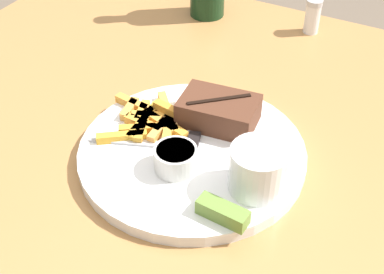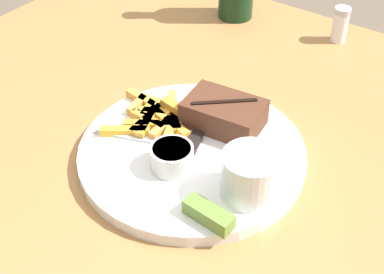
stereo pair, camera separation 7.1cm
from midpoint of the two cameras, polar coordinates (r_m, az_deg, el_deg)
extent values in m
cube|color=#A87542|center=(0.75, -2.72, -3.51)|extent=(1.10, 0.99, 0.04)
cylinder|color=#A87542|center=(1.48, -10.27, 2.54)|extent=(0.06, 0.06, 0.70)
cylinder|color=white|center=(0.73, -2.78, -1.98)|extent=(0.31, 0.31, 0.01)
cylinder|color=white|center=(0.73, -2.80, -1.45)|extent=(0.31, 0.31, 0.00)
cube|color=#512D1E|center=(0.75, 0.17, 2.66)|extent=(0.12, 0.08, 0.04)
cube|color=black|center=(0.74, 0.18, 3.94)|extent=(0.07, 0.07, 0.00)
cube|color=gold|center=(0.77, -6.96, 2.07)|extent=(0.06, 0.03, 0.01)
cube|color=gold|center=(0.78, -5.33, 2.76)|extent=(0.06, 0.07, 0.01)
cube|color=gold|center=(0.76, -7.89, 1.22)|extent=(0.06, 0.02, 0.01)
cube|color=gold|center=(0.80, -8.61, 3.29)|extent=(0.07, 0.02, 0.01)
cube|color=orange|center=(0.77, -5.17, 2.81)|extent=(0.05, 0.02, 0.01)
cube|color=#E69947|center=(0.75, -6.02, 0.89)|extent=(0.02, 0.06, 0.01)
cube|color=gold|center=(0.76, -7.84, 1.08)|extent=(0.03, 0.06, 0.01)
cube|color=gold|center=(0.77, -7.83, 1.53)|extent=(0.02, 0.08, 0.01)
cube|color=gold|center=(0.78, -7.93, 2.55)|extent=(0.03, 0.05, 0.01)
cube|color=#D9924C|center=(0.76, -4.80, 1.41)|extent=(0.04, 0.04, 0.01)
cube|color=orange|center=(0.75, -7.45, 0.89)|extent=(0.07, 0.05, 0.01)
cube|color=gold|center=(0.75, -4.75, 0.72)|extent=(0.05, 0.02, 0.01)
cube|color=gold|center=(0.75, -5.27, 0.77)|extent=(0.04, 0.06, 0.01)
cube|color=gold|center=(0.74, -10.23, -0.11)|extent=(0.06, 0.05, 0.01)
cube|color=gold|center=(0.76, -6.14, 1.47)|extent=(0.07, 0.03, 0.01)
cube|color=gold|center=(0.79, -9.22, 2.86)|extent=(0.02, 0.05, 0.01)
cylinder|color=white|center=(0.65, 3.97, -3.61)|extent=(0.07, 0.07, 0.06)
cylinder|color=beige|center=(0.63, 4.07, -2.02)|extent=(0.07, 0.07, 0.01)
cylinder|color=silver|center=(0.69, -4.71, -2.48)|extent=(0.06, 0.06, 0.03)
cylinder|color=#C67A4C|center=(0.68, -4.77, -1.67)|extent=(0.05, 0.05, 0.01)
cube|color=olive|center=(0.63, 0.04, -8.19)|extent=(0.06, 0.03, 0.02)
cube|color=#B7B7BC|center=(0.74, -9.90, -0.58)|extent=(0.10, 0.05, 0.00)
cube|color=#B7B7BC|center=(0.72, -4.82, -1.28)|extent=(0.03, 0.01, 0.00)
cube|color=#B7B7BC|center=(0.73, -4.75, -1.05)|extent=(0.03, 0.01, 0.00)
cube|color=#B7B7BC|center=(0.73, -4.68, -0.82)|extent=(0.03, 0.01, 0.00)
cube|color=#B7B7BC|center=(0.79, -1.75, 2.80)|extent=(0.05, 0.11, 0.00)
cube|color=black|center=(0.72, -3.03, -0.93)|extent=(0.03, 0.06, 0.01)
cylinder|color=white|center=(1.03, 10.75, 12.24)|extent=(0.03, 0.03, 0.05)
cylinder|color=#B7B7BC|center=(1.02, 10.98, 13.86)|extent=(0.03, 0.03, 0.01)
camera|label=1|loc=(0.04, -92.86, -2.40)|focal=50.00mm
camera|label=2|loc=(0.04, 87.14, 2.40)|focal=50.00mm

